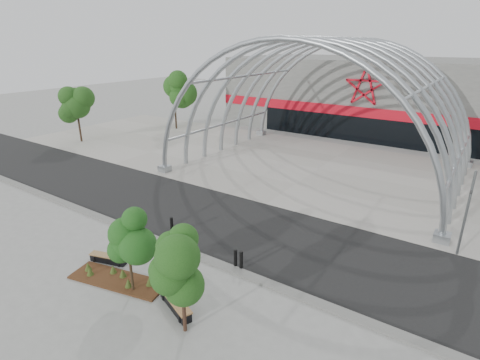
% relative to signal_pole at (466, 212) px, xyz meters
% --- Properties ---
extents(ground, '(140.00, 140.00, 0.00)m').
position_rel_signal_pole_xyz_m(ground, '(-10.81, -7.06, -2.28)').
color(ground, gray).
rests_on(ground, ground).
extents(road, '(140.00, 7.00, 0.02)m').
position_rel_signal_pole_xyz_m(road, '(-10.81, -3.56, -2.27)').
color(road, black).
rests_on(road, ground).
extents(forecourt, '(60.00, 17.00, 0.04)m').
position_rel_signal_pole_xyz_m(forecourt, '(-10.81, 8.44, -2.26)').
color(forecourt, '#A9A49A').
rests_on(forecourt, ground).
extents(kerb, '(60.00, 0.50, 0.12)m').
position_rel_signal_pole_xyz_m(kerb, '(-10.81, -7.31, -2.22)').
color(kerb, slate).
rests_on(kerb, ground).
extents(arena_building, '(34.00, 15.24, 8.00)m').
position_rel_signal_pole_xyz_m(arena_building, '(-10.81, 26.39, 1.71)').
color(arena_building, slate).
rests_on(arena_building, ground).
extents(vault_canopy, '(20.80, 15.80, 20.36)m').
position_rel_signal_pole_xyz_m(vault_canopy, '(-10.81, 8.44, -2.27)').
color(vault_canopy, '#9CA2A7').
rests_on(vault_canopy, ground).
extents(planting_bed, '(4.62, 2.29, 0.47)m').
position_rel_signal_pole_xyz_m(planting_bed, '(-12.12, -10.75, -2.17)').
color(planting_bed, '#3E2110').
rests_on(planting_bed, ground).
extents(signal_pole, '(0.23, 0.62, 4.37)m').
position_rel_signal_pole_xyz_m(signal_pole, '(0.00, 0.00, 0.00)').
color(signal_pole, slate).
rests_on(signal_pole, ground).
extents(street_tree_0, '(1.56, 1.56, 3.56)m').
position_rel_signal_pole_xyz_m(street_tree_0, '(-10.96, -10.85, 0.27)').
color(street_tree_0, black).
rests_on(street_tree_0, ground).
extents(street_tree_1, '(1.72, 1.72, 4.08)m').
position_rel_signal_pole_xyz_m(street_tree_1, '(-7.61, -11.35, 0.64)').
color(street_tree_1, '#321A13').
rests_on(street_tree_1, ground).
extents(bench_0, '(1.88, 0.92, 0.39)m').
position_rel_signal_pole_xyz_m(bench_0, '(-13.62, -10.05, -2.10)').
color(bench_0, black).
rests_on(bench_0, ground).
extents(bench_1, '(2.15, 1.22, 0.45)m').
position_rel_signal_pole_xyz_m(bench_1, '(-8.71, -10.68, -2.07)').
color(bench_1, black).
rests_on(bench_1, ground).
extents(bollard_0, '(0.16, 0.16, 1.02)m').
position_rel_signal_pole_xyz_m(bollard_0, '(-13.01, -6.36, -1.77)').
color(bollard_0, black).
rests_on(bollard_0, ground).
extents(bollard_1, '(0.15, 0.15, 0.94)m').
position_rel_signal_pole_xyz_m(bollard_1, '(-10.95, -7.73, -1.81)').
color(bollard_1, black).
rests_on(bollard_1, ground).
extents(bollard_2, '(0.17, 0.17, 1.04)m').
position_rel_signal_pole_xyz_m(bollard_2, '(-12.51, -8.34, -1.76)').
color(bollard_2, black).
rests_on(bollard_2, ground).
extents(bollard_3, '(0.16, 0.16, 0.98)m').
position_rel_signal_pole_xyz_m(bollard_3, '(-8.05, -7.05, -1.79)').
color(bollard_3, black).
rests_on(bollard_3, ground).
extents(bollard_4, '(0.15, 0.15, 0.95)m').
position_rel_signal_pole_xyz_m(bollard_4, '(-8.38, -7.03, -1.81)').
color(bollard_4, black).
rests_on(bollard_4, ground).
extents(bg_tree_0, '(3.00, 3.00, 6.45)m').
position_rel_signal_pole_xyz_m(bg_tree_0, '(-30.81, 12.94, 2.35)').
color(bg_tree_0, black).
rests_on(bg_tree_0, ground).
extents(bg_tree_2, '(2.55, 2.55, 5.38)m').
position_rel_signal_pole_xyz_m(bg_tree_2, '(-34.81, 2.94, 1.58)').
color(bg_tree_2, black).
rests_on(bg_tree_2, ground).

